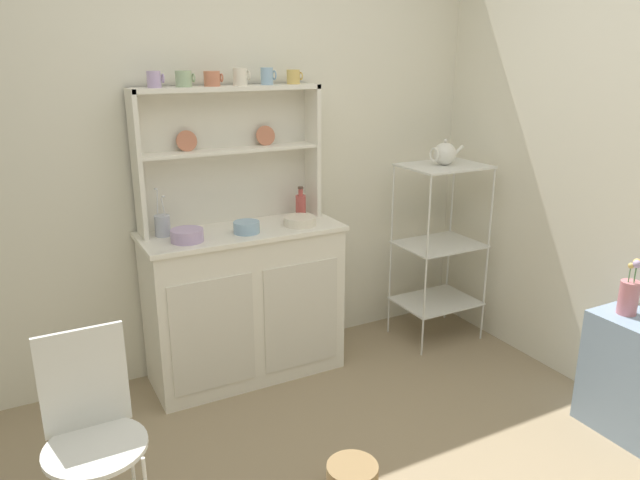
% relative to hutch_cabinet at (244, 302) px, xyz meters
% --- Properties ---
extents(wall_back, '(3.84, 0.05, 2.50)m').
position_rel_hutch_cabinet_xyz_m(wall_back, '(0.00, 0.26, 0.80)').
color(wall_back, silver).
rests_on(wall_back, ground).
extents(hutch_cabinet, '(1.09, 0.45, 0.87)m').
position_rel_hutch_cabinet_xyz_m(hutch_cabinet, '(0.00, 0.00, 0.00)').
color(hutch_cabinet, white).
rests_on(hutch_cabinet, ground).
extents(hutch_shelf_unit, '(1.01, 0.18, 0.75)m').
position_rel_hutch_cabinet_xyz_m(hutch_shelf_unit, '(0.00, 0.16, 0.85)').
color(hutch_shelf_unit, silver).
rests_on(hutch_shelf_unit, hutch_cabinet).
extents(bakers_rack, '(0.50, 0.38, 1.13)m').
position_rel_hutch_cabinet_xyz_m(bakers_rack, '(1.26, -0.13, 0.24)').
color(bakers_rack, silver).
rests_on(bakers_rack, ground).
extents(side_shelf_blue, '(0.28, 0.48, 0.59)m').
position_rel_hutch_cabinet_xyz_m(side_shelf_blue, '(1.44, -1.43, -0.15)').
color(side_shelf_blue, '#849EBC').
rests_on(side_shelf_blue, ground).
extents(wire_chair, '(0.36, 0.36, 0.85)m').
position_rel_hutch_cabinet_xyz_m(wire_chair, '(-0.94, -0.93, 0.07)').
color(wire_chair, white).
rests_on(wire_chair, ground).
extents(cup_lilac_0, '(0.08, 0.07, 0.08)m').
position_rel_hutch_cabinet_xyz_m(cup_lilac_0, '(-0.37, 0.12, 1.21)').
color(cup_lilac_0, '#B79ECC').
rests_on(cup_lilac_0, hutch_shelf_unit).
extents(cup_sage_1, '(0.10, 0.08, 0.08)m').
position_rel_hutch_cabinet_xyz_m(cup_sage_1, '(-0.23, 0.12, 1.21)').
color(cup_sage_1, '#9EB78E').
rests_on(cup_sage_1, hutch_shelf_unit).
extents(cup_terracotta_2, '(0.10, 0.08, 0.08)m').
position_rel_hutch_cabinet_xyz_m(cup_terracotta_2, '(-0.08, 0.12, 1.21)').
color(cup_terracotta_2, '#C67556').
rests_on(cup_terracotta_2, hutch_shelf_unit).
extents(cup_cream_3, '(0.09, 0.07, 0.09)m').
position_rel_hutch_cabinet_xyz_m(cup_cream_3, '(0.08, 0.12, 1.21)').
color(cup_cream_3, silver).
rests_on(cup_cream_3, hutch_shelf_unit).
extents(cup_sky_4, '(0.08, 0.07, 0.09)m').
position_rel_hutch_cabinet_xyz_m(cup_sky_4, '(0.23, 0.12, 1.21)').
color(cup_sky_4, '#8EB2D1').
rests_on(cup_sky_4, hutch_shelf_unit).
extents(cup_gold_5, '(0.09, 0.07, 0.08)m').
position_rel_hutch_cabinet_xyz_m(cup_gold_5, '(0.38, 0.12, 1.21)').
color(cup_gold_5, '#DBB760').
rests_on(cup_gold_5, hutch_shelf_unit).
extents(bowl_mixing_large, '(0.16, 0.16, 0.06)m').
position_rel_hutch_cabinet_xyz_m(bowl_mixing_large, '(-0.32, -0.07, 0.45)').
color(bowl_mixing_large, '#B79ECC').
rests_on(bowl_mixing_large, hutch_cabinet).
extents(bowl_floral_medium, '(0.14, 0.14, 0.06)m').
position_rel_hutch_cabinet_xyz_m(bowl_floral_medium, '(0.00, -0.07, 0.45)').
color(bowl_floral_medium, '#8EB2D1').
rests_on(bowl_floral_medium, hutch_cabinet).
extents(bowl_cream_small, '(0.18, 0.18, 0.05)m').
position_rel_hutch_cabinet_xyz_m(bowl_cream_small, '(0.32, -0.07, 0.45)').
color(bowl_cream_small, silver).
rests_on(bowl_cream_small, hutch_cabinet).
extents(jam_bottle, '(0.06, 0.06, 0.18)m').
position_rel_hutch_cabinet_xyz_m(jam_bottle, '(0.40, 0.09, 0.49)').
color(jam_bottle, '#B74C47').
rests_on(jam_bottle, hutch_cabinet).
extents(utensil_jar, '(0.08, 0.08, 0.25)m').
position_rel_hutch_cabinet_xyz_m(utensil_jar, '(-0.40, 0.08, 0.48)').
color(utensil_jar, '#B2B7C6').
rests_on(utensil_jar, hutch_cabinet).
extents(porcelain_teapot, '(0.23, 0.14, 0.16)m').
position_rel_hutch_cabinet_xyz_m(porcelain_teapot, '(1.26, -0.13, 0.75)').
color(porcelain_teapot, white).
rests_on(porcelain_teapot, bakers_rack).
extents(flower_vase, '(0.09, 0.09, 0.28)m').
position_rel_hutch_cabinet_xyz_m(flower_vase, '(1.44, -1.31, 0.24)').
color(flower_vase, '#D17A84').
rests_on(flower_vase, side_shelf_blue).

